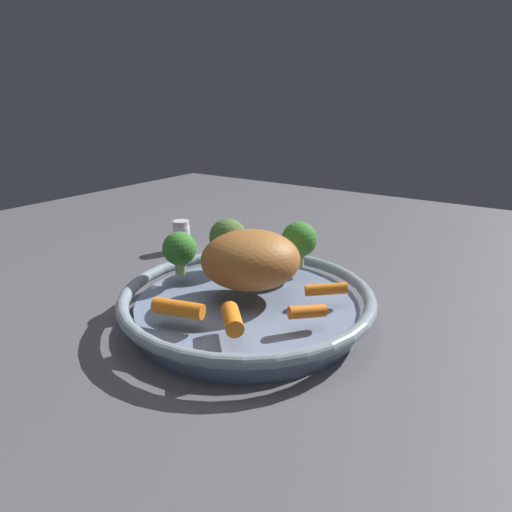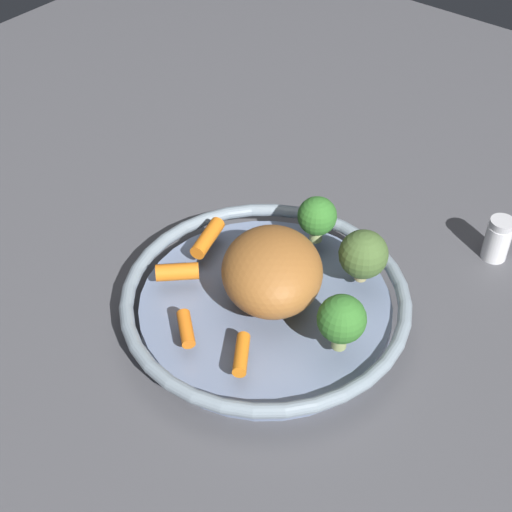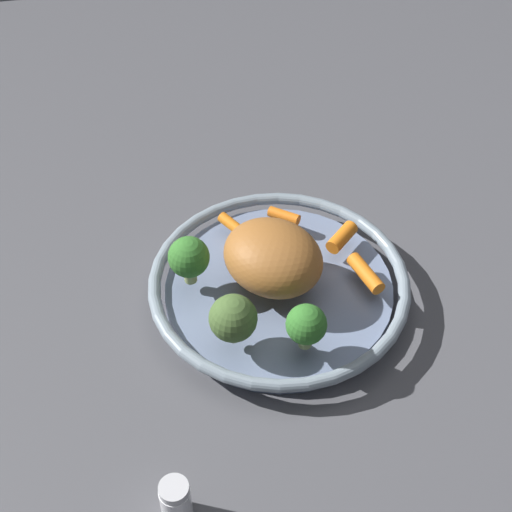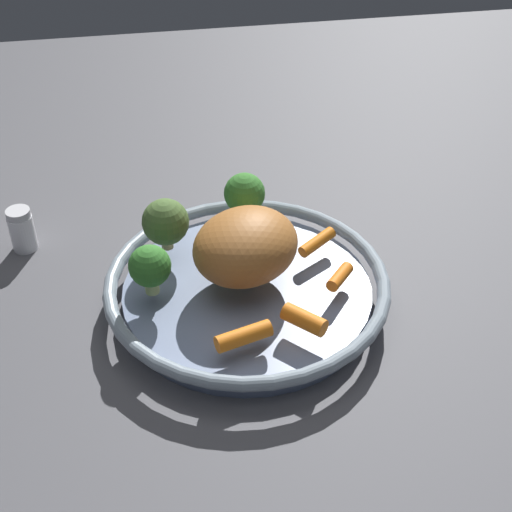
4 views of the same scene
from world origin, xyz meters
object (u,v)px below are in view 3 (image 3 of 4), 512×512
(serving_bowl, at_px, (279,288))
(broccoli_floret_large, at_px, (189,258))
(broccoli_floret_mid, at_px, (233,318))
(broccoli_floret_small, at_px, (306,325))
(roast_chicken_piece, at_px, (274,259))
(baby_carrot_near_rim, at_px, (284,216))
(baby_carrot_center, at_px, (342,237))
(baby_carrot_left, at_px, (366,273))
(baby_carrot_right, at_px, (235,227))
(salt_shaker, at_px, (176,501))

(serving_bowl, bearing_deg, broccoli_floret_large, 172.04)
(broccoli_floret_mid, distance_m, broccoli_floret_small, 0.09)
(roast_chicken_piece, relative_size, baby_carrot_near_rim, 2.95)
(baby_carrot_center, relative_size, broccoli_floret_mid, 0.75)
(baby_carrot_near_rim, bearing_deg, baby_carrot_center, -40.92)
(serving_bowl, distance_m, roast_chicken_piece, 0.06)
(serving_bowl, xyz_separation_m, baby_carrot_near_rim, (0.03, 0.11, 0.03))
(roast_chicken_piece, bearing_deg, broccoli_floret_large, 169.54)
(roast_chicken_piece, xyz_separation_m, broccoli_floret_small, (0.02, -0.11, -0.00))
(baby_carrot_left, xyz_separation_m, broccoli_floret_large, (-0.22, 0.04, 0.03))
(serving_bowl, distance_m, broccoli_floret_large, 0.13)
(baby_carrot_right, distance_m, baby_carrot_left, 0.19)
(serving_bowl, distance_m, broccoli_floret_small, 0.13)
(baby_carrot_left, height_order, salt_shaker, baby_carrot_left)
(baby_carrot_center, relative_size, baby_carrot_left, 0.81)
(serving_bowl, relative_size, baby_carrot_near_rim, 7.60)
(serving_bowl, relative_size, roast_chicken_piece, 2.58)
(broccoli_floret_small, relative_size, salt_shaker, 1.03)
(baby_carrot_center, height_order, broccoli_floret_mid, broccoli_floret_mid)
(baby_carrot_right, bearing_deg, baby_carrot_center, -19.28)
(roast_chicken_piece, bearing_deg, baby_carrot_near_rim, 71.18)
(broccoli_floret_small, bearing_deg, baby_carrot_center, 61.28)
(baby_carrot_near_rim, bearing_deg, baby_carrot_left, -57.69)
(salt_shaker, bearing_deg, baby_carrot_near_rim, 62.99)
(baby_carrot_near_rim, height_order, broccoli_floret_large, broccoli_floret_large)
(broccoli_floret_mid, bearing_deg, baby_carrot_right, 80.21)
(serving_bowl, xyz_separation_m, broccoli_floret_mid, (-0.07, -0.09, 0.06))
(serving_bowl, bearing_deg, broccoli_floret_small, -85.82)
(serving_bowl, relative_size, broccoli_floret_small, 5.46)
(serving_bowl, relative_size, broccoli_floret_large, 4.92)
(baby_carrot_right, xyz_separation_m, salt_shaker, (-0.12, -0.37, -0.02))
(serving_bowl, distance_m, baby_carrot_right, 0.11)
(baby_carrot_right, height_order, baby_carrot_near_rim, same)
(broccoli_floret_mid, bearing_deg, serving_bowl, 49.96)
(roast_chicken_piece, xyz_separation_m, broccoli_floret_large, (-0.10, 0.02, 0.00))
(salt_shaker, bearing_deg, baby_carrot_left, 42.69)
(baby_carrot_right, relative_size, broccoli_floret_large, 0.78)
(baby_carrot_center, height_order, salt_shaker, baby_carrot_center)
(broccoli_floret_mid, relative_size, salt_shaker, 1.11)
(salt_shaker, bearing_deg, serving_bowl, 58.92)
(broccoli_floret_small, bearing_deg, salt_shaker, -136.92)
(roast_chicken_piece, bearing_deg, salt_shaker, -120.02)
(baby_carrot_near_rim, relative_size, baby_carrot_left, 0.73)
(baby_carrot_center, bearing_deg, roast_chicken_piece, -154.10)
(serving_bowl, distance_m, broccoli_floret_mid, 0.13)
(broccoli_floret_mid, distance_m, broccoli_floret_large, 0.11)
(roast_chicken_piece, xyz_separation_m, baby_carrot_near_rim, (0.04, 0.11, -0.03))
(broccoli_floret_large, bearing_deg, baby_carrot_right, 48.30)
(baby_carrot_left, distance_m, broccoli_floret_large, 0.23)
(broccoli_floret_mid, relative_size, broccoli_floret_small, 1.08)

